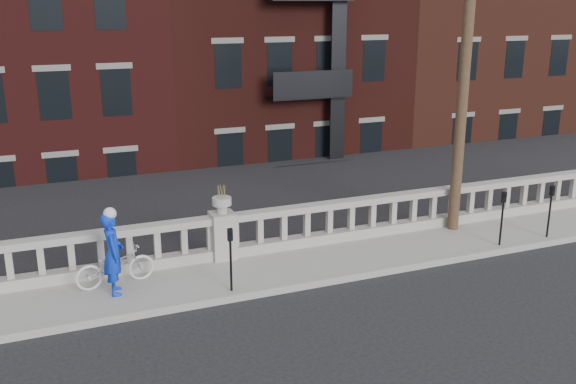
# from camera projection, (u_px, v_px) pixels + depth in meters

# --- Properties ---
(ground) EXTENTS (120.00, 120.00, 0.00)m
(ground) POSITION_uv_depth(u_px,v_px,m) (287.00, 342.00, 11.54)
(ground) COLOR black
(ground) RESTS_ON ground
(sidewalk) EXTENTS (32.00, 2.20, 0.15)m
(sidewalk) POSITION_uv_depth(u_px,v_px,m) (236.00, 276.00, 14.18)
(sidewalk) COLOR gray
(sidewalk) RESTS_ON ground
(balustrade) EXTENTS (28.00, 0.34, 1.03)m
(balustrade) POSITION_uv_depth(u_px,v_px,m) (223.00, 238.00, 14.86)
(balustrade) COLOR gray
(balustrade) RESTS_ON sidewalk
(planter_pedestal) EXTENTS (0.55, 0.55, 1.76)m
(planter_pedestal) POSITION_uv_depth(u_px,v_px,m) (223.00, 230.00, 14.81)
(planter_pedestal) COLOR gray
(planter_pedestal) RESTS_ON sidewalk
(lower_level) EXTENTS (80.00, 44.00, 20.80)m
(lower_level) POSITION_uv_depth(u_px,v_px,m) (120.00, 72.00, 31.45)
(lower_level) COLOR #605E59
(lower_level) RESTS_ON ground
(utility_pole) EXTENTS (1.60, 0.28, 10.00)m
(utility_pole) POSITION_uv_depth(u_px,v_px,m) (468.00, 30.00, 15.52)
(utility_pole) COLOR #422D1E
(utility_pole) RESTS_ON sidewalk
(parking_meter_c) EXTENTS (0.10, 0.09, 1.36)m
(parking_meter_c) POSITION_uv_depth(u_px,v_px,m) (231.00, 252.00, 13.03)
(parking_meter_c) COLOR black
(parking_meter_c) RESTS_ON sidewalk
(parking_meter_d) EXTENTS (0.10, 0.09, 1.36)m
(parking_meter_d) POSITION_uv_depth(u_px,v_px,m) (503.00, 212.00, 15.54)
(parking_meter_d) COLOR black
(parking_meter_d) RESTS_ON sidewalk
(parking_meter_e) EXTENTS (0.10, 0.09, 1.36)m
(parking_meter_e) POSITION_uv_depth(u_px,v_px,m) (550.00, 205.00, 16.09)
(parking_meter_e) COLOR black
(parking_meter_e) RESTS_ON sidewalk
(bicycle) EXTENTS (1.73, 0.81, 0.87)m
(bicycle) POSITION_uv_depth(u_px,v_px,m) (115.00, 265.00, 13.42)
(bicycle) COLOR silver
(bicycle) RESTS_ON sidewalk
(cyclist) EXTENTS (0.46, 0.66, 1.73)m
(cyclist) POSITION_uv_depth(u_px,v_px,m) (113.00, 253.00, 12.93)
(cyclist) COLOR #0D32CE
(cyclist) RESTS_ON sidewalk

